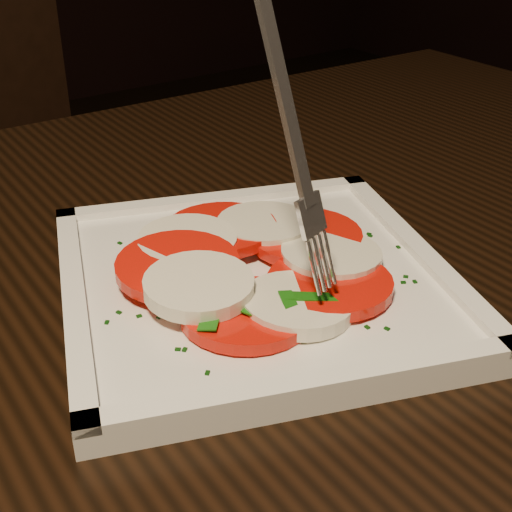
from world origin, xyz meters
The scene contains 5 objects.
table centered at (-0.23, 0.19, 0.65)m, with size 1.23×0.84×0.75m.
chair centered at (-0.25, 0.86, 0.53)m, with size 0.51×0.51×0.93m.
plate centered at (-0.28, 0.14, 0.76)m, with size 0.27×0.27×0.01m, color white.
caprese_salad centered at (-0.27, 0.14, 0.77)m, with size 0.22×0.20×0.03m.
fork centered at (-0.28, 0.11, 0.88)m, with size 0.03×0.06×0.19m, color white, non-canonical shape.
Camera 1 is at (-0.53, -0.21, 1.02)m, focal length 50.00 mm.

